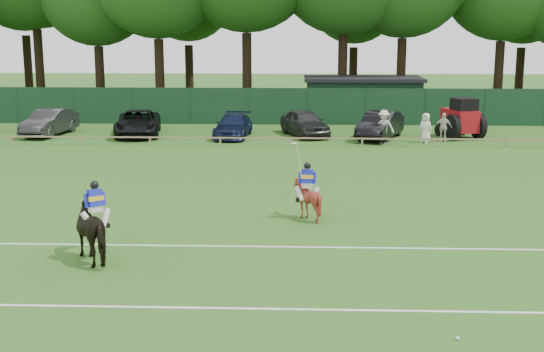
{
  "coord_description": "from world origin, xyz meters",
  "views": [
    {
      "loc": [
        1.47,
        -22.45,
        6.72
      ],
      "look_at": [
        0.5,
        3.0,
        1.4
      ],
      "focal_mm": 48.0,
      "sensor_mm": 36.0,
      "label": 1
    }
  ],
  "objects_px": {
    "horse_dark": "(97,230)",
    "spectator_left": "(384,127)",
    "hatch_grey": "(305,123)",
    "spectator_right": "(425,128)",
    "tractor": "(461,119)",
    "estate_black": "(380,125)",
    "sedan_grey": "(49,122)",
    "utility_shed": "(363,98)",
    "spectator_mid": "(443,127)",
    "polo_ball": "(458,338)",
    "suv_black": "(138,123)",
    "horse_chestnut": "(307,199)",
    "sedan_navy": "(233,126)"
  },
  "relations": [
    {
      "from": "tractor",
      "to": "polo_ball",
      "type": "bearing_deg",
      "value": -119.75
    },
    {
      "from": "hatch_grey",
      "to": "suv_black",
      "type": "bearing_deg",
      "value": 161.26
    },
    {
      "from": "utility_shed",
      "to": "hatch_grey",
      "type": "bearing_deg",
      "value": -117.43
    },
    {
      "from": "tractor",
      "to": "spectator_right",
      "type": "bearing_deg",
      "value": -160.65
    },
    {
      "from": "horse_dark",
      "to": "estate_black",
      "type": "relative_size",
      "value": 0.44
    },
    {
      "from": "spectator_left",
      "to": "horse_dark",
      "type": "bearing_deg",
      "value": -93.07
    },
    {
      "from": "sedan_grey",
      "to": "spectator_left",
      "type": "height_order",
      "value": "spectator_left"
    },
    {
      "from": "polo_ball",
      "to": "tractor",
      "type": "distance_m",
      "value": 29.64
    },
    {
      "from": "suv_black",
      "to": "hatch_grey",
      "type": "height_order",
      "value": "hatch_grey"
    },
    {
      "from": "hatch_grey",
      "to": "utility_shed",
      "type": "relative_size",
      "value": 0.57
    },
    {
      "from": "spectator_mid",
      "to": "horse_chestnut",
      "type": "bearing_deg",
      "value": -108.38
    },
    {
      "from": "spectator_left",
      "to": "spectator_right",
      "type": "distance_m",
      "value": 2.47
    },
    {
      "from": "horse_dark",
      "to": "spectator_mid",
      "type": "xyz_separation_m",
      "value": [
        14.21,
        22.41,
        -0.07
      ]
    },
    {
      "from": "horse_chestnut",
      "to": "sedan_grey",
      "type": "relative_size",
      "value": 0.29
    },
    {
      "from": "sedan_grey",
      "to": "spectator_left",
      "type": "bearing_deg",
      "value": 1.91
    },
    {
      "from": "sedan_grey",
      "to": "polo_ball",
      "type": "xyz_separation_m",
      "value": [
        18.92,
        -29.18,
        -0.76
      ]
    },
    {
      "from": "horse_dark",
      "to": "hatch_grey",
      "type": "relative_size",
      "value": 0.46
    },
    {
      "from": "horse_dark",
      "to": "spectator_left",
      "type": "relative_size",
      "value": 1.13
    },
    {
      "from": "suv_black",
      "to": "polo_ball",
      "type": "bearing_deg",
      "value": -73.96
    },
    {
      "from": "estate_black",
      "to": "spectator_right",
      "type": "bearing_deg",
      "value": -7.16
    },
    {
      "from": "horse_dark",
      "to": "estate_black",
      "type": "bearing_deg",
      "value": -151.38
    },
    {
      "from": "hatch_grey",
      "to": "spectator_mid",
      "type": "bearing_deg",
      "value": -34.1
    },
    {
      "from": "spectator_right",
      "to": "sedan_grey",
      "type": "bearing_deg",
      "value": -146.36
    },
    {
      "from": "hatch_grey",
      "to": "spectator_right",
      "type": "relative_size",
      "value": 2.76
    },
    {
      "from": "sedan_grey",
      "to": "spectator_right",
      "type": "xyz_separation_m",
      "value": [
        22.74,
        -2.05,
        0.05
      ]
    },
    {
      "from": "spectator_mid",
      "to": "spectator_right",
      "type": "height_order",
      "value": "spectator_right"
    },
    {
      "from": "sedan_navy",
      "to": "estate_black",
      "type": "distance_m",
      "value": 8.84
    },
    {
      "from": "estate_black",
      "to": "tractor",
      "type": "relative_size",
      "value": 1.48
    },
    {
      "from": "suv_black",
      "to": "spectator_left",
      "type": "height_order",
      "value": "spectator_left"
    },
    {
      "from": "sedan_grey",
      "to": "spectator_left",
      "type": "distance_m",
      "value": 20.43
    },
    {
      "from": "spectator_left",
      "to": "polo_ball",
      "type": "relative_size",
      "value": 21.43
    },
    {
      "from": "hatch_grey",
      "to": "spectator_right",
      "type": "height_order",
      "value": "spectator_right"
    },
    {
      "from": "polo_ball",
      "to": "hatch_grey",
      "type": "bearing_deg",
      "value": 96.1
    },
    {
      "from": "horse_dark",
      "to": "utility_shed",
      "type": "relative_size",
      "value": 0.26
    },
    {
      "from": "spectator_left",
      "to": "suv_black",
      "type": "bearing_deg",
      "value": -165.99
    },
    {
      "from": "spectator_left",
      "to": "spectator_mid",
      "type": "xyz_separation_m",
      "value": [
        3.53,
        0.73,
        -0.12
      ]
    },
    {
      "from": "horse_chestnut",
      "to": "horse_dark",
      "type": "bearing_deg",
      "value": 46.27
    },
    {
      "from": "spectator_right",
      "to": "utility_shed",
      "type": "bearing_deg",
      "value": 143.57
    },
    {
      "from": "spectator_right",
      "to": "utility_shed",
      "type": "height_order",
      "value": "utility_shed"
    },
    {
      "from": "horse_dark",
      "to": "spectator_mid",
      "type": "relative_size",
      "value": 1.28
    },
    {
      "from": "hatch_grey",
      "to": "estate_black",
      "type": "bearing_deg",
      "value": -32.67
    },
    {
      "from": "horse_dark",
      "to": "polo_ball",
      "type": "height_order",
      "value": "horse_dark"
    },
    {
      "from": "horse_dark",
      "to": "tractor",
      "type": "height_order",
      "value": "tractor"
    },
    {
      "from": "hatch_grey",
      "to": "spectator_right",
      "type": "distance_m",
      "value": 7.36
    },
    {
      "from": "horse_dark",
      "to": "spectator_right",
      "type": "bearing_deg",
      "value": -157.72
    },
    {
      "from": "spectator_left",
      "to": "spectator_right",
      "type": "height_order",
      "value": "spectator_left"
    },
    {
      "from": "suv_black",
      "to": "spectator_right",
      "type": "height_order",
      "value": "spectator_right"
    },
    {
      "from": "horse_chestnut",
      "to": "estate_black",
      "type": "bearing_deg",
      "value": -95.89
    },
    {
      "from": "tractor",
      "to": "estate_black",
      "type": "bearing_deg",
      "value": 167.51
    },
    {
      "from": "spectator_right",
      "to": "tractor",
      "type": "bearing_deg",
      "value": 75.7
    }
  ]
}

